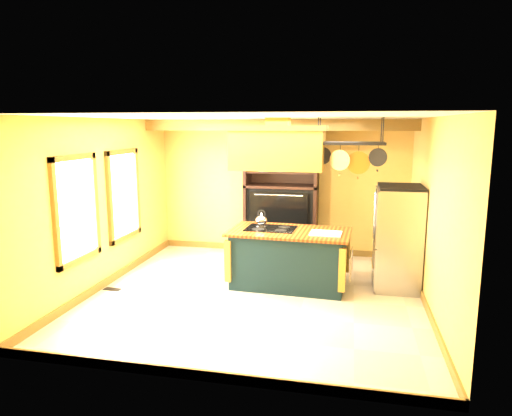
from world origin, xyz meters
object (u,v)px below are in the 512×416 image
at_px(kitchen_island, 289,258).
at_px(pot_rack, 350,149).
at_px(range_hood, 278,147).
at_px(hutch, 282,209).
at_px(refrigerator, 397,240).

distance_m(kitchen_island, pot_rack, 1.98).
xyz_separation_m(range_hood, hutch, (-0.19, 1.70, -1.31)).
bearing_deg(hutch, range_hood, -83.57).
bearing_deg(hutch, pot_rack, -52.68).
bearing_deg(range_hood, refrigerator, 7.61).
distance_m(kitchen_island, hutch, 1.81).
height_order(refrigerator, hutch, hutch).
relative_size(range_hood, pot_rack, 1.38).
relative_size(range_hood, refrigerator, 0.93).
distance_m(range_hood, refrigerator, 2.41).
distance_m(kitchen_island, range_hood, 1.80).
xyz_separation_m(kitchen_island, pot_rack, (0.91, 0.00, 1.76)).
xyz_separation_m(range_hood, pot_rack, (1.10, 0.00, -0.03)).
bearing_deg(pot_rack, refrigerator, 17.59).
height_order(kitchen_island, range_hood, range_hood).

